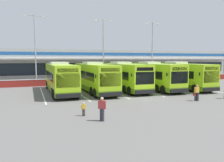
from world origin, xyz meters
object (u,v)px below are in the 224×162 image
at_px(coach_bus_leftmost, 60,78).
at_px(coach_bus_left_centre, 94,78).
at_px(pedestrian_child, 84,109).
at_px(coach_bus_centre, 123,77).
at_px(coach_bus_rightmost, 180,76).
at_px(lamp_post_centre, 103,47).
at_px(lamp_post_west, 35,45).
at_px(pedestrian_near_bin, 102,108).
at_px(lamp_post_east, 152,48).
at_px(pedestrian_with_handbag, 197,92).
at_px(coach_bus_right_centre, 152,76).

relative_size(coach_bus_leftmost, coach_bus_left_centre, 1.00).
bearing_deg(pedestrian_child, coach_bus_centre, 55.75).
xyz_separation_m(coach_bus_left_centre, coach_bus_rightmost, (12.53, -0.56, 0.00)).
height_order(coach_bus_rightmost, lamp_post_centre, lamp_post_centre).
xyz_separation_m(coach_bus_left_centre, lamp_post_west, (-6.79, 10.08, 4.50)).
bearing_deg(coach_bus_rightmost, lamp_post_centre, 126.44).
xyz_separation_m(pedestrian_near_bin, lamp_post_east, (17.58, 24.01, 5.42)).
xyz_separation_m(coach_bus_leftmost, coach_bus_rightmost, (16.74, -1.11, 0.00)).
relative_size(pedestrian_with_handbag, pedestrian_child, 1.61).
bearing_deg(coach_bus_right_centre, lamp_post_west, 146.00).
relative_size(coach_bus_rightmost, lamp_post_east, 1.11).
distance_m(pedestrian_with_handbag, lamp_post_west, 25.15).
xyz_separation_m(coach_bus_rightmost, pedestrian_child, (-16.59, -11.12, -1.24)).
bearing_deg(coach_bus_centre, coach_bus_rightmost, -6.65).
bearing_deg(coach_bus_left_centre, coach_bus_right_centre, -0.78).
bearing_deg(pedestrian_with_handbag, lamp_post_west, 126.56).
distance_m(coach_bus_centre, lamp_post_east, 15.11).
relative_size(pedestrian_child, pedestrian_near_bin, 0.62).
height_order(coach_bus_centre, pedestrian_child, coach_bus_centre).
bearing_deg(coach_bus_centre, pedestrian_near_bin, -118.05).
height_order(coach_bus_leftmost, lamp_post_centre, lamp_post_centre).
xyz_separation_m(pedestrian_child, lamp_post_centre, (8.56, 22.00, 5.75)).
distance_m(pedestrian_near_bin, lamp_post_east, 30.25).
height_order(pedestrian_child, lamp_post_east, lamp_post_east).
bearing_deg(pedestrian_child, lamp_post_centre, 68.75).
relative_size(coach_bus_rightmost, lamp_post_west, 1.11).
xyz_separation_m(coach_bus_centre, pedestrian_near_bin, (-7.37, -13.83, -0.91)).
height_order(coach_bus_right_centre, lamp_post_centre, lamp_post_centre).
relative_size(pedestrian_child, lamp_post_west, 0.09).
bearing_deg(lamp_post_east, lamp_post_centre, -178.39).
xyz_separation_m(pedestrian_with_handbag, lamp_post_west, (-14.62, 19.72, 5.43)).
distance_m(pedestrian_child, lamp_post_west, 22.68).
height_order(coach_bus_leftmost, coach_bus_left_centre, same).
relative_size(pedestrian_child, lamp_post_east, 0.09).
bearing_deg(coach_bus_left_centre, lamp_post_east, 36.36).
distance_m(coach_bus_left_centre, lamp_post_west, 12.97).
bearing_deg(coach_bus_right_centre, coach_bus_leftmost, 177.00).
bearing_deg(coach_bus_leftmost, lamp_post_east, 28.38).
bearing_deg(coach_bus_right_centre, pedestrian_with_handbag, -92.98).
bearing_deg(pedestrian_with_handbag, pedestrian_near_bin, -161.07).
height_order(pedestrian_with_handbag, pedestrian_child, pedestrian_with_handbag).
xyz_separation_m(lamp_post_west, lamp_post_east, (21.18, 0.51, 0.00)).
distance_m(coach_bus_leftmost, lamp_post_west, 10.86).
bearing_deg(lamp_post_east, coach_bus_right_centre, -119.51).
bearing_deg(lamp_post_west, coach_bus_right_centre, -34.00).
height_order(coach_bus_leftmost, lamp_post_east, lamp_post_east).
relative_size(coach_bus_leftmost, coach_bus_rightmost, 1.00).
xyz_separation_m(coach_bus_left_centre, pedestrian_near_bin, (-3.19, -13.42, -0.91)).
xyz_separation_m(coach_bus_left_centre, coach_bus_right_centre, (8.33, -0.11, 0.00)).
xyz_separation_m(pedestrian_child, lamp_post_east, (18.44, 22.28, 5.75)).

